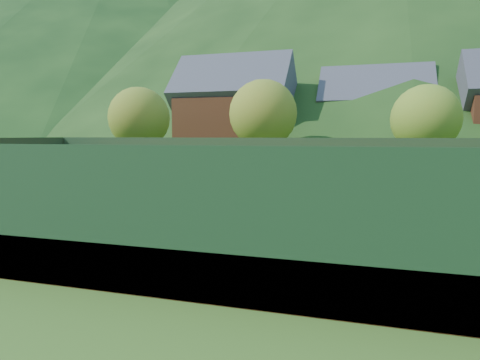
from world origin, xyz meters
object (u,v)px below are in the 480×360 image
(student_c, at_px, (334,186))
(tennis_net, at_px, (242,192))
(coach, at_px, (133,187))
(student_d, at_px, (383,185))
(chalet_left, at_px, (235,115))
(chalet_mid, at_px, (374,120))
(student_b, at_px, (363,185))
(student_a, at_px, (283,184))
(ball_hopper, at_px, (90,194))

(student_c, bearing_deg, tennis_net, 12.67)
(coach, distance_m, student_d, 12.04)
(chalet_left, height_order, chalet_mid, chalet_left)
(coach, relative_size, student_d, 1.27)
(tennis_net, bearing_deg, student_d, 24.03)
(coach, distance_m, student_b, 10.88)
(coach, xyz_separation_m, chalet_mid, (10.17, 36.86, 4.04))
(student_a, bearing_deg, student_c, 172.20)
(student_a, bearing_deg, coach, 16.32)
(student_b, bearing_deg, chalet_mid, -85.44)
(chalet_left, bearing_deg, student_a, -67.76)
(coach, bearing_deg, student_a, 26.67)
(student_d, distance_m, chalet_left, 32.09)
(student_d, height_order, chalet_left, chalet_left)
(coach, height_order, chalet_mid, chalet_mid)
(student_b, bearing_deg, coach, 32.90)
(student_a, relative_size, chalet_mid, 0.12)
(tennis_net, bearing_deg, coach, -145.55)
(student_a, height_order, ball_hopper, student_a)
(student_c, xyz_separation_m, tennis_net, (-4.11, -1.95, -0.22))
(student_d, relative_size, chalet_mid, 0.12)
(student_d, relative_size, ball_hopper, 1.47)
(coach, distance_m, tennis_net, 5.07)
(student_a, bearing_deg, tennis_net, 20.38)
(ball_hopper, bearing_deg, student_d, 31.19)
(chalet_mid, bearing_deg, tennis_net, -100.01)
(student_b, bearing_deg, student_c, 13.83)
(student_a, distance_m, student_b, 3.87)
(student_d, bearing_deg, coach, 43.92)
(student_c, bearing_deg, chalet_mid, -106.07)
(student_c, distance_m, student_d, 2.49)
(ball_hopper, bearing_deg, chalet_left, 97.74)
(student_b, xyz_separation_m, chalet_left, (-15.49, 27.85, 4.85))
(coach, xyz_separation_m, ball_hopper, (-1.17, -1.40, -0.18))
(ball_hopper, xyz_separation_m, chalet_mid, (11.34, 38.26, 4.22))
(ball_hopper, bearing_deg, student_a, 38.98)
(student_a, height_order, chalet_left, chalet_left)
(student_a, relative_size, chalet_left, 0.11)
(student_b, bearing_deg, ball_hopper, 36.10)
(coach, xyz_separation_m, student_a, (5.85, 4.29, -0.16))
(student_d, bearing_deg, student_a, 32.39)
(student_d, height_order, chalet_mid, chalet_mid)
(student_c, xyz_separation_m, student_d, (2.31, 0.91, 0.01))
(chalet_left, bearing_deg, student_d, -58.82)
(ball_hopper, distance_m, chalet_mid, 40.13)
(student_a, bearing_deg, student_b, 170.85)
(coach, bearing_deg, student_d, 18.83)
(coach, bearing_deg, student_b, 17.87)
(student_b, relative_size, chalet_left, 0.11)
(student_c, bearing_deg, student_b, 175.66)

